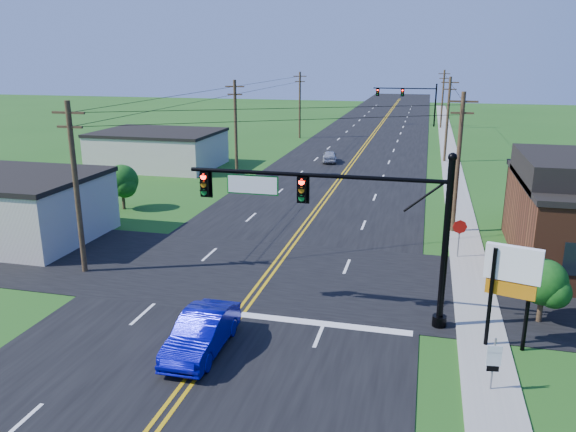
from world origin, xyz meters
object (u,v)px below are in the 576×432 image
(route_sign, at_px, (494,361))
(stop_sign, at_px, (460,231))
(signal_mast_main, at_px, (338,213))
(blue_car, at_px, (202,333))
(signal_mast_far, at_px, (408,98))

(route_sign, distance_m, stop_sign, 13.49)
(signal_mast_main, distance_m, blue_car, 7.44)
(blue_car, relative_size, stop_sign, 2.10)
(blue_car, bearing_deg, stop_sign, 52.50)
(route_sign, relative_size, stop_sign, 0.89)
(signal_mast_main, height_order, stop_sign, signal_mast_main)
(signal_mast_far, distance_m, stop_sign, 63.33)
(blue_car, xyz_separation_m, route_sign, (10.64, -0.12, 0.39))
(blue_car, bearing_deg, route_sign, -1.06)
(blue_car, distance_m, stop_sign, 16.76)
(signal_mast_main, bearing_deg, route_sign, -36.26)
(signal_mast_far, bearing_deg, stop_sign, -85.03)
(route_sign, bearing_deg, blue_car, 172.40)
(blue_car, bearing_deg, signal_mast_far, 86.13)
(route_sign, height_order, stop_sign, stop_sign)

